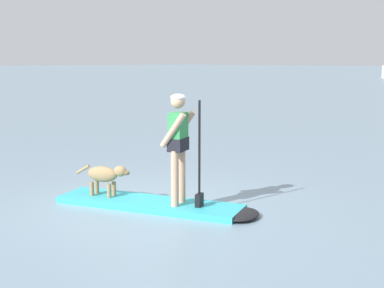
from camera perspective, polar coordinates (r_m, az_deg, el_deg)
The scene contains 4 objects.
ground_plane at distance 8.40m, azimuth -4.75°, elevation -6.86°, with size 400.00×400.00×0.00m, color gray.
paddleboard at distance 8.29m, azimuth -3.35°, elevation -6.71°, with size 3.37×1.90×0.10m.
person_paddler at distance 7.94m, azimuth -1.43°, elevation 0.34°, with size 0.68×0.59×1.72m.
dog at distance 8.68m, azimuth -9.51°, elevation -3.39°, with size 0.97×0.45×0.53m.
Camera 1 is at (6.06, -5.34, 2.32)m, focal length 48.58 mm.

